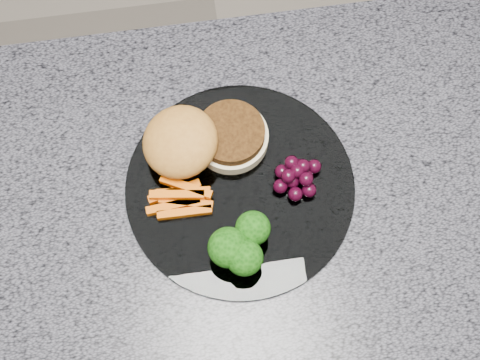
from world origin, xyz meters
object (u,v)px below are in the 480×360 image
(island_cabinet, at_px, (278,314))
(grape_bunch, at_px, (297,176))
(burger, at_px, (199,141))
(plate, at_px, (240,187))

(island_cabinet, distance_m, grape_bunch, 0.49)
(island_cabinet, height_order, grape_bunch, grape_bunch)
(island_cabinet, bearing_deg, grape_bunch, 84.18)
(burger, xyz_separation_m, grape_bunch, (0.10, -0.05, -0.01))
(plate, distance_m, grape_bunch, 0.07)
(grape_bunch, bearing_deg, plate, 178.48)
(plate, bearing_deg, island_cabinet, -50.97)
(plate, height_order, burger, burger)
(island_cabinet, xyz_separation_m, burger, (-0.10, 0.12, 0.50))
(island_cabinet, relative_size, burger, 7.15)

